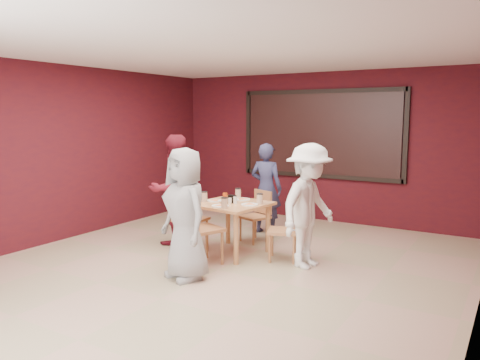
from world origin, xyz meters
The scene contains 11 objects.
floor centered at (0.00, 0.00, 0.00)m, with size 7.00×7.00×0.00m, color tan.
window_blinds centered at (0.00, 3.45, 1.65)m, with size 3.00×0.02×1.50m, color black.
dining_table centered at (-0.25, 0.74, 0.66)m, with size 1.05×1.05×0.90m.
chair_front centered at (-0.35, 0.04, 0.55)m, with size 0.61×0.61×0.97m.
chair_back centered at (-0.26, 1.53, 0.46)m, with size 0.50×0.50×0.81m.
chair_left centered at (-1.00, 0.64, 0.50)m, with size 0.45×0.45×0.89m.
chair_right centered at (0.60, 0.85, 0.47)m, with size 0.52×0.52×0.84m.
diner_front centered at (-0.17, -0.45, 0.81)m, with size 0.79×0.51×1.62m, color #959595.
diner_back centered at (-0.39, 2.05, 0.77)m, with size 0.56×0.37×1.54m, color #2E2F52.
diner_left centered at (-1.31, 0.73, 0.85)m, with size 0.83×0.65×1.71m, color maroon.
diner_right centered at (0.94, 0.74, 0.82)m, with size 1.06×0.61×1.64m, color white.
Camera 1 is at (3.29, -4.86, 2.00)m, focal length 35.00 mm.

